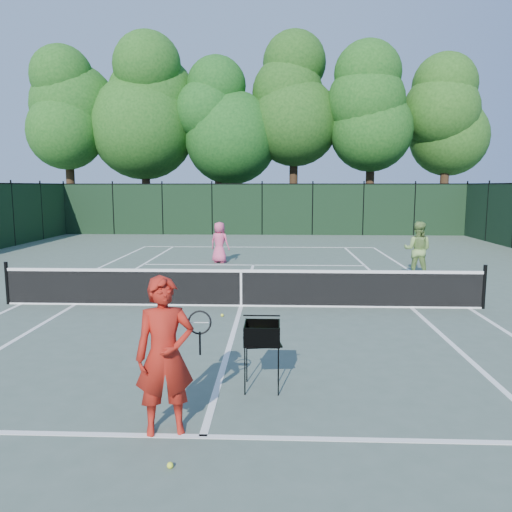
{
  "coord_description": "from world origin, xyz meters",
  "views": [
    {
      "loc": [
        0.84,
        -11.85,
        2.91
      ],
      "look_at": [
        0.32,
        1.0,
        1.1
      ],
      "focal_mm": 35.0,
      "sensor_mm": 36.0,
      "label": 1
    }
  ],
  "objects_px": {
    "coach": "(165,356)",
    "loose_ball_near_cart": "(170,465)",
    "loose_ball_midcourt": "(222,315)",
    "player_green": "(417,250)",
    "player_pink": "(220,242)",
    "ball_hopper": "(262,334)"
  },
  "relations": [
    {
      "from": "coach",
      "to": "loose_ball_near_cart",
      "type": "height_order",
      "value": "coach"
    },
    {
      "from": "loose_ball_near_cart",
      "to": "loose_ball_midcourt",
      "type": "bearing_deg",
      "value": 91.05
    },
    {
      "from": "player_green",
      "to": "loose_ball_midcourt",
      "type": "height_order",
      "value": "player_green"
    },
    {
      "from": "coach",
      "to": "player_green",
      "type": "xyz_separation_m",
      "value": [
        5.79,
        10.35,
        -0.04
      ]
    },
    {
      "from": "player_pink",
      "to": "coach",
      "type": "bearing_deg",
      "value": 116.03
    },
    {
      "from": "player_pink",
      "to": "player_green",
      "type": "relative_size",
      "value": 0.87
    },
    {
      "from": "coach",
      "to": "loose_ball_midcourt",
      "type": "distance_m",
      "value": 5.37
    },
    {
      "from": "coach",
      "to": "ball_hopper",
      "type": "bearing_deg",
      "value": 35.29
    },
    {
      "from": "coach",
      "to": "loose_ball_near_cart",
      "type": "bearing_deg",
      "value": -90.4
    },
    {
      "from": "ball_hopper",
      "to": "loose_ball_midcourt",
      "type": "xyz_separation_m",
      "value": [
        -1.01,
        3.97,
        -0.78
      ]
    },
    {
      "from": "player_green",
      "to": "loose_ball_near_cart",
      "type": "distance_m",
      "value": 12.48
    },
    {
      "from": "player_green",
      "to": "loose_ball_near_cart",
      "type": "relative_size",
      "value": 26.45
    },
    {
      "from": "player_pink",
      "to": "loose_ball_midcourt",
      "type": "height_order",
      "value": "player_pink"
    },
    {
      "from": "ball_hopper",
      "to": "loose_ball_midcourt",
      "type": "bearing_deg",
      "value": 95.03
    },
    {
      "from": "player_pink",
      "to": "loose_ball_near_cart",
      "type": "xyz_separation_m",
      "value": [
        1.06,
        -14.01,
        -0.74
      ]
    },
    {
      "from": "player_pink",
      "to": "player_green",
      "type": "height_order",
      "value": "player_green"
    },
    {
      "from": "loose_ball_near_cart",
      "to": "loose_ball_midcourt",
      "type": "distance_m",
      "value": 6.07
    },
    {
      "from": "ball_hopper",
      "to": "coach",
      "type": "bearing_deg",
      "value": -138.84
    },
    {
      "from": "coach",
      "to": "loose_ball_near_cart",
      "type": "distance_m",
      "value": 1.21
    },
    {
      "from": "loose_ball_midcourt",
      "to": "ball_hopper",
      "type": "bearing_deg",
      "value": -75.76
    },
    {
      "from": "player_pink",
      "to": "player_green",
      "type": "distance_m",
      "value": 7.25
    },
    {
      "from": "loose_ball_midcourt",
      "to": "player_green",
      "type": "bearing_deg",
      "value": 41.59
    }
  ]
}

